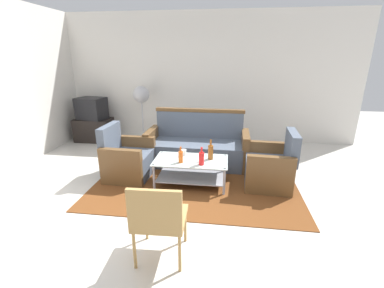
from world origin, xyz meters
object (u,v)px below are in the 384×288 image
object	(u,v)px
coffee_table	(191,168)
bottle_orange	(181,157)
armchair_right	(270,167)
wicker_chair	(158,217)
cup	(184,153)
pedestal_fan	(141,98)
television	(92,108)
bottle_red	(201,158)
tv_stand	(94,130)
bottle_brown	(211,152)
armchair_left	(127,160)
couch	(198,147)

from	to	relation	value
coffee_table	bottle_orange	xyz separation A→B (m)	(-0.13, -0.12, 0.23)
armchair_right	wicker_chair	xyz separation A→B (m)	(-1.28, -1.77, 0.21)
coffee_table	cup	distance (m)	0.28
pedestal_fan	wicker_chair	bearing A→B (deg)	-70.28
armchair_right	television	world-z (taller)	television
bottle_red	tv_stand	world-z (taller)	bottle_red
armchair_right	bottle_orange	world-z (taller)	armchair_right
bottle_brown	bottle_red	xyz separation A→B (m)	(-0.11, -0.23, -0.02)
pedestal_fan	armchair_right	bearing A→B (deg)	-35.24
cup	pedestal_fan	bearing A→B (deg)	124.34
television	pedestal_fan	xyz separation A→B (m)	(1.17, 0.05, 0.25)
armchair_right	bottle_brown	xyz separation A→B (m)	(-0.91, -0.09, 0.24)
bottle_brown	bottle_red	distance (m)	0.25
armchair_right	bottle_red	xyz separation A→B (m)	(-1.02, -0.31, 0.22)
tv_stand	wicker_chair	size ratio (longest dim) A/B	0.95
bottle_brown	tv_stand	world-z (taller)	bottle_brown
bottle_brown	cup	distance (m)	0.44
bottle_brown	wicker_chair	world-z (taller)	wicker_chair
armchair_left	cup	xyz separation A→B (m)	(0.93, -0.00, 0.17)
armchair_left	cup	distance (m)	0.95
armchair_left	cup	bearing A→B (deg)	92.11
television	pedestal_fan	world-z (taller)	pedestal_fan
couch	cup	xyz separation A→B (m)	(-0.14, -0.69, 0.14)
armchair_left	wicker_chair	distance (m)	2.04
couch	coffee_table	bearing A→B (deg)	90.49
armchair_right	pedestal_fan	world-z (taller)	pedestal_fan
bottle_brown	television	xyz separation A→B (m)	(-2.82, 1.85, 0.23)
bottle_red	wicker_chair	distance (m)	1.48
bottle_brown	pedestal_fan	world-z (taller)	pedestal_fan
bottle_red	tv_stand	bearing A→B (deg)	142.57
tv_stand	bottle_red	bearing A→B (deg)	-37.43
armchair_right	cup	world-z (taller)	armchair_right
couch	bottle_brown	world-z (taller)	couch
pedestal_fan	tv_stand	bearing A→B (deg)	-177.55
armchair_left	bottle_brown	xyz separation A→B (m)	(1.35, -0.10, 0.24)
armchair_right	bottle_brown	distance (m)	0.94
coffee_table	cup	world-z (taller)	cup
cup	armchair_right	bearing A→B (deg)	-0.33
tv_stand	armchair_left	bearing A→B (deg)	-50.02
television	wicker_chair	world-z (taller)	television
armchair_right	television	bearing A→B (deg)	67.92
armchair_left	coffee_table	bearing A→B (deg)	83.75
cup	wicker_chair	world-z (taller)	wicker_chair
tv_stand	pedestal_fan	distance (m)	1.39
armchair_right	cup	bearing A→B (deg)	92.87
coffee_table	cup	bearing A→B (deg)	130.41
couch	pedestal_fan	bearing A→B (deg)	-37.92
armchair_left	pedestal_fan	bearing A→B (deg)	-168.40
bottle_brown	armchair_left	bearing A→B (deg)	175.98
bottle_brown	television	size ratio (longest dim) A/B	0.46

